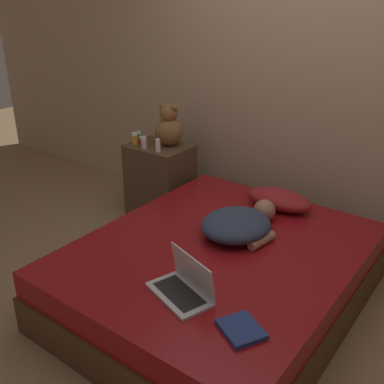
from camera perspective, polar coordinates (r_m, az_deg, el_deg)
ground_plane at (r=3.02m, az=3.27°, el=-13.67°), size 12.00×12.00×0.00m
wall_back at (r=3.54m, az=15.28°, el=14.28°), size 8.00×0.06×2.60m
bed at (r=2.90m, az=3.37°, el=-10.45°), size 1.57×1.90×0.41m
nightstand at (r=3.95m, az=-4.04°, el=1.35°), size 0.52×0.40×0.66m
pillow at (r=3.30m, az=10.99°, el=-0.92°), size 0.49×0.26×0.13m
person_lying at (r=2.90m, az=6.03°, el=-4.01°), size 0.49×0.64×0.16m
laptop at (r=2.36m, az=-0.99°, el=-11.80°), size 0.40×0.31×0.21m
teddy_bear at (r=3.80m, az=-2.94°, el=8.23°), size 0.24×0.24×0.36m
bottle_clear at (r=3.76m, az=-6.11°, el=6.25°), size 0.05×0.05×0.10m
bottle_orange at (r=3.88m, az=-7.27°, el=6.73°), size 0.05×0.05×0.10m
bottle_white at (r=3.67m, az=-4.36°, el=5.90°), size 0.04×0.04×0.11m
bottle_green at (r=3.92m, az=-6.73°, el=6.94°), size 0.04×0.04×0.10m
bottle_red at (r=3.87m, az=-6.39°, el=6.51°), size 0.05×0.05×0.07m
book at (r=2.17m, az=6.26°, el=-16.93°), size 0.26×0.25×0.02m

